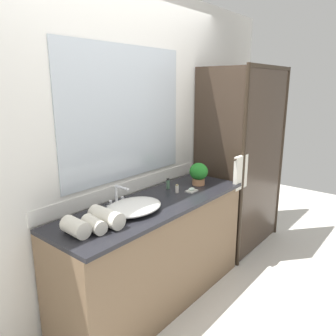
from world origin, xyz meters
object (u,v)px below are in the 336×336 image
amenity_bottle_lotion (177,189)px  rolled_towel_middle (94,224)px  rolled_towel_far_edge (106,217)px  amenity_bottle_shampoo (203,175)px  soap_dish (192,190)px  faucet (117,199)px  sink_basin (134,207)px  amenity_bottle_conditioner (168,184)px  rolled_towel_near_edge (76,227)px  potted_plant (198,173)px

amenity_bottle_lotion → rolled_towel_middle: 0.94m
rolled_towel_far_edge → amenity_bottle_shampoo: bearing=4.4°
soap_dish → faucet: bearing=159.7°
sink_basin → rolled_towel_middle: size_ratio=2.51×
rolled_towel_far_edge → rolled_towel_middle: bearing=-174.7°
rolled_towel_middle → amenity_bottle_conditioner: bearing=11.0°
amenity_bottle_shampoo → amenity_bottle_lotion: (-0.48, -0.05, -0.01)m
amenity_bottle_shampoo → rolled_towel_near_edge: 1.53m
potted_plant → rolled_towel_middle: 1.25m
soap_dish → amenity_bottle_conditioner: amenity_bottle_conditioner is taller
amenity_bottle_lotion → rolled_towel_near_edge: size_ratio=0.40×
rolled_towel_near_edge → amenity_bottle_shampoo: bearing=2.6°
soap_dish → rolled_towel_middle: size_ratio=0.55×
sink_basin → amenity_bottle_lotion: (0.54, 0.02, -0.00)m
rolled_towel_middle → soap_dish: bearing=-1.2°
potted_plant → rolled_towel_far_edge: size_ratio=0.81×
amenity_bottle_lotion → faucet: bearing=163.8°
sink_basin → soap_dish: size_ratio=4.60×
amenity_bottle_shampoo → amenity_bottle_lotion: amenity_bottle_shampoo is taller
potted_plant → rolled_towel_far_edge: potted_plant is taller
amenity_bottle_shampoo → potted_plant: bearing=-161.1°
faucet → amenity_bottle_shampoo: (1.02, -0.11, -0.01)m
amenity_bottle_lotion → rolled_towel_middle: (-0.94, -0.06, 0.01)m
soap_dish → amenity_bottle_lotion: (-0.10, 0.08, 0.02)m
faucet → potted_plant: potted_plant is taller
faucet → rolled_towel_near_edge: 0.54m
sink_basin → amenity_bottle_shampoo: bearing=3.8°
rolled_towel_near_edge → rolled_towel_far_edge: size_ratio=0.74×
sink_basin → faucet: size_ratio=2.70×
rolled_towel_near_edge → soap_dish: bearing=-3.1°
amenity_bottle_shampoo → amenity_bottle_conditioner: 0.45m
sink_basin → potted_plant: (0.85, 0.01, 0.08)m
amenity_bottle_conditioner → amenity_bottle_lotion: size_ratio=1.28×
potted_plant → amenity_bottle_shampoo: bearing=18.9°
sink_basin → amenity_bottle_conditioner: amenity_bottle_conditioner is taller
amenity_bottle_conditioner → rolled_towel_far_edge: size_ratio=0.37×
amenity_bottle_conditioner → rolled_towel_middle: 0.99m
soap_dish → rolled_towel_far_edge: size_ratio=0.39×
soap_dish → rolled_towel_far_edge: rolled_towel_far_edge is taller
sink_basin → amenity_bottle_lotion: size_ratio=6.13×
amenity_bottle_conditioner → faucet: bearing=177.2°
amenity_bottle_conditioner → amenity_bottle_shampoo: bearing=-10.1°
soap_dish → amenity_bottle_conditioner: bearing=108.0°
soap_dish → amenity_bottle_conditioner: 0.22m
potted_plant → amenity_bottle_conditioner: size_ratio=2.17×
soap_dish → rolled_towel_near_edge: bearing=176.9°
amenity_bottle_lotion → rolled_towel_near_edge: bearing=-178.9°
amenity_bottle_shampoo → amenity_bottle_conditioner: size_ratio=0.99×
potted_plant → amenity_bottle_conditioner: (-0.28, 0.14, -0.07)m
rolled_towel_far_edge → soap_dish: bearing=-2.0°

